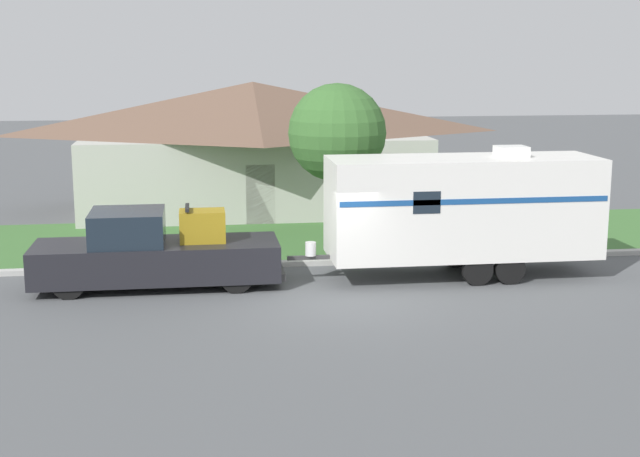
# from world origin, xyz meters

# --- Properties ---
(ground_plane) EXTENTS (120.00, 120.00, 0.00)m
(ground_plane) POSITION_xyz_m (0.00, 0.00, 0.00)
(ground_plane) COLOR #515456
(curb_strip) EXTENTS (80.00, 0.30, 0.14)m
(curb_strip) POSITION_xyz_m (0.00, 3.75, 0.07)
(curb_strip) COLOR #ADADA8
(curb_strip) RESTS_ON ground_plane
(lawn_strip) EXTENTS (80.00, 7.00, 0.03)m
(lawn_strip) POSITION_xyz_m (0.00, 7.40, 0.01)
(lawn_strip) COLOR #3D6B33
(lawn_strip) RESTS_ON ground_plane
(house_across_street) EXTENTS (13.54, 7.31, 4.80)m
(house_across_street) POSITION_xyz_m (-1.00, 13.26, 2.49)
(house_across_street) COLOR #B2B2A8
(house_across_street) RESTS_ON ground_plane
(pickup_truck) EXTENTS (6.29, 2.06, 2.07)m
(pickup_truck) POSITION_xyz_m (-4.30, 1.99, 0.87)
(pickup_truck) COLOR black
(pickup_truck) RESTS_ON ground_plane
(travel_trailer) EXTENTS (8.23, 2.29, 3.47)m
(travel_trailer) POSITION_xyz_m (3.78, 1.98, 1.87)
(travel_trailer) COLOR black
(travel_trailer) RESTS_ON ground_plane
(mailbox) EXTENTS (0.48, 0.20, 1.30)m
(mailbox) POSITION_xyz_m (1.56, 4.84, 1.00)
(mailbox) COLOR brown
(mailbox) RESTS_ON ground_plane
(tree_in_yard) EXTENTS (2.91, 2.91, 5.01)m
(tree_in_yard) POSITION_xyz_m (0.97, 5.54, 3.55)
(tree_in_yard) COLOR brown
(tree_in_yard) RESTS_ON ground_plane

